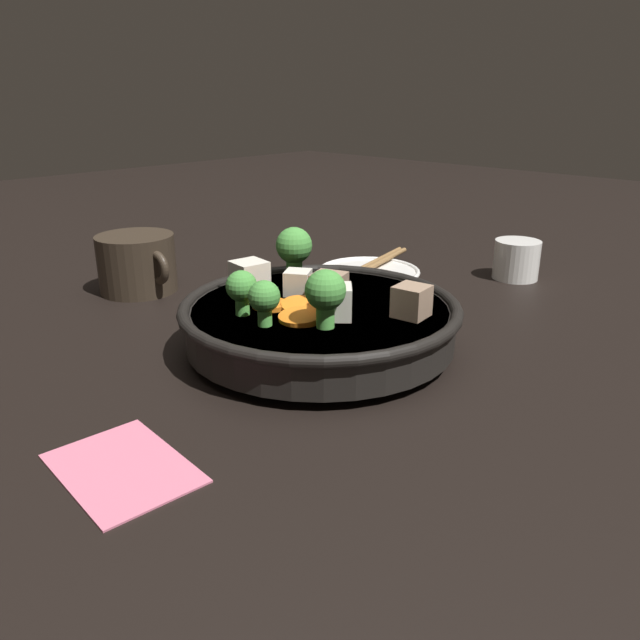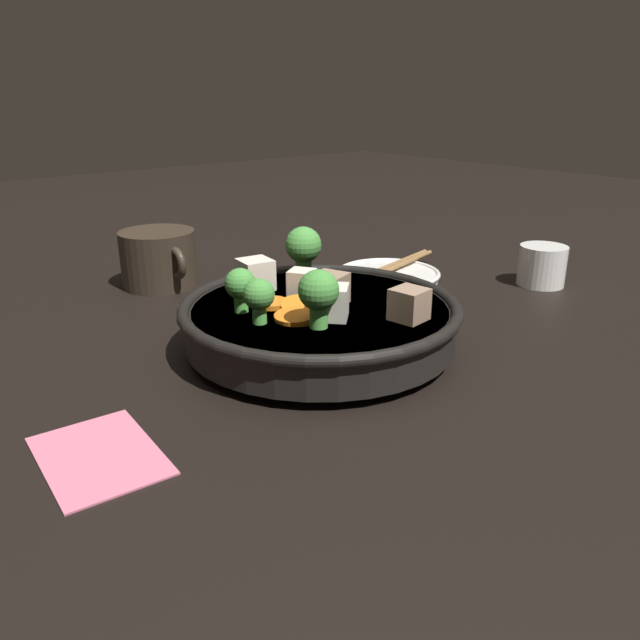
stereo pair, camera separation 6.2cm
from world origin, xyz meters
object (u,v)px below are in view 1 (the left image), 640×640
object	(u,v)px
tea_cup	(516,259)
dark_mug	(137,263)
side_saucer	(369,273)
stirfry_bowl	(319,317)
chopsticks_pair	(369,267)

from	to	relation	value
tea_cup	dark_mug	xyz separation A→B (m)	(-0.33, -0.39, 0.01)
side_saucer	stirfry_bowl	bearing A→B (deg)	-61.59
stirfry_bowl	side_saucer	distance (m)	0.26
stirfry_bowl	side_saucer	bearing A→B (deg)	118.41
tea_cup	dark_mug	world-z (taller)	dark_mug
tea_cup	stirfry_bowl	bearing A→B (deg)	-93.63
stirfry_bowl	dark_mug	xyz separation A→B (m)	(-0.30, -0.02, 0.00)
dark_mug	side_saucer	bearing A→B (deg)	54.62
stirfry_bowl	chopsticks_pair	size ratio (longest dim) A/B	1.25
tea_cup	dark_mug	distance (m)	0.51
chopsticks_pair	dark_mug	bearing A→B (deg)	-125.38
side_saucer	tea_cup	distance (m)	0.20
stirfry_bowl	chopsticks_pair	xyz separation A→B (m)	(-0.12, 0.23, -0.02)
stirfry_bowl	tea_cup	size ratio (longest dim) A/B	4.50
tea_cup	dark_mug	bearing A→B (deg)	-129.87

